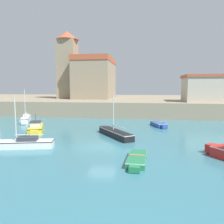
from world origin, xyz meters
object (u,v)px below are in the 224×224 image
object	(u,v)px
motorboat_yellow_1	(36,128)
dinghy_green_3	(137,159)
sailboat_white_2	(21,143)
harbor_shed_near_wharf	(209,88)
church	(89,75)
sailboat_black_0	(115,133)
dinghy_blue_5	(159,124)
sailboat_white_6	(26,119)

from	to	relation	value
motorboat_yellow_1	dinghy_green_3	distance (m)	15.63
sailboat_white_2	harbor_shed_near_wharf	bearing A→B (deg)	47.08
dinghy_green_3	church	xyz separation A→B (m)	(-12.71, 37.56, 8.28)
sailboat_black_0	church	distance (m)	32.03
motorboat_yellow_1	dinghy_blue_5	bearing A→B (deg)	21.69
motorboat_yellow_1	dinghy_blue_5	size ratio (longest dim) A/B	1.46
sailboat_white_2	dinghy_blue_5	world-z (taller)	sailboat_white_2
church	sailboat_white_2	bearing A→B (deg)	-86.72
dinghy_blue_5	sailboat_white_6	bearing A→B (deg)	175.73
dinghy_green_3	dinghy_blue_5	size ratio (longest dim) A/B	1.14
sailboat_white_2	sailboat_white_6	bearing A→B (deg)	117.82
sailboat_black_0	dinghy_blue_5	distance (m)	8.90
church	sailboat_white_6	bearing A→B (deg)	-105.10
sailboat_white_2	sailboat_white_6	size ratio (longest dim) A/B	1.05
sailboat_white_2	dinghy_green_3	xyz separation A→B (m)	(10.70, -2.47, -0.16)
motorboat_yellow_1	sailboat_white_6	world-z (taller)	sailboat_white_6
dinghy_blue_5	harbor_shed_near_wharf	size ratio (longest dim) A/B	0.39
dinghy_green_3	church	size ratio (longest dim) A/B	0.26
harbor_shed_near_wharf	sailboat_white_2	bearing A→B (deg)	-132.92
sailboat_white_6	harbor_shed_near_wharf	bearing A→B (deg)	19.12
dinghy_blue_5	sailboat_white_6	xyz separation A→B (m)	(-21.02, 1.57, 0.16)
sailboat_white_6	harbor_shed_near_wharf	distance (m)	33.12
sailboat_black_0	sailboat_white_6	size ratio (longest dim) A/B	0.99
sailboat_black_0	church	size ratio (longest dim) A/B	0.38
sailboat_white_2	church	xyz separation A→B (m)	(-2.01, 35.08, 8.12)
dinghy_green_3	motorboat_yellow_1	bearing A→B (deg)	143.99
sailboat_white_6	sailboat_black_0	bearing A→B (deg)	-28.93
sailboat_white_6	harbor_shed_near_wharf	xyz separation A→B (m)	(30.96, 10.73, 4.87)
sailboat_black_0	sailboat_white_2	distance (m)	9.87
dinghy_green_3	harbor_shed_near_wharf	bearing A→B (deg)	65.35
church	dinghy_green_3	bearing A→B (deg)	-71.30
sailboat_black_0	motorboat_yellow_1	bearing A→B (deg)	174.59
sailboat_white_2	harbor_shed_near_wharf	world-z (taller)	harbor_shed_near_wharf
sailboat_white_2	dinghy_blue_5	distance (m)	18.57
sailboat_black_0	sailboat_white_2	size ratio (longest dim) A/B	0.94
dinghy_blue_5	sailboat_white_6	distance (m)	21.08
motorboat_yellow_1	sailboat_white_2	world-z (taller)	sailboat_white_2
sailboat_black_0	motorboat_yellow_1	xyz separation A→B (m)	(-9.95, 0.94, 0.11)
dinghy_blue_5	harbor_shed_near_wharf	bearing A→B (deg)	51.07
motorboat_yellow_1	sailboat_white_2	size ratio (longest dim) A/B	0.83
sailboat_white_6	church	size ratio (longest dim) A/B	0.38
dinghy_green_3	harbor_shed_near_wharf	world-z (taller)	harbor_shed_near_wharf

